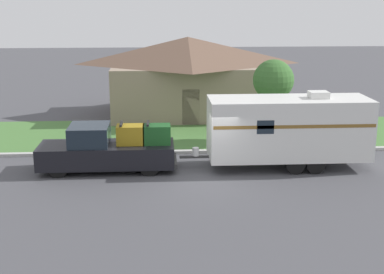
% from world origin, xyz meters
% --- Properties ---
extents(ground_plane, '(120.00, 120.00, 0.00)m').
position_xyz_m(ground_plane, '(0.00, 0.00, 0.00)').
color(ground_plane, '#47474C').
extents(curb_strip, '(80.00, 0.30, 0.14)m').
position_xyz_m(curb_strip, '(0.00, 3.75, 0.07)').
color(curb_strip, '#ADADA8').
rests_on(curb_strip, ground_plane).
extents(lawn_strip, '(80.00, 7.00, 0.03)m').
position_xyz_m(lawn_strip, '(0.00, 7.40, 0.01)').
color(lawn_strip, '#477538').
rests_on(lawn_strip, ground_plane).
extents(house_across_street, '(9.90, 6.81, 4.82)m').
position_xyz_m(house_across_street, '(-0.11, 12.56, 2.49)').
color(house_across_street, gray).
rests_on(house_across_street, ground_plane).
extents(pickup_truck, '(5.78, 1.98, 2.06)m').
position_xyz_m(pickup_truck, '(-4.10, 1.40, 0.91)').
color(pickup_truck, black).
rests_on(pickup_truck, ground_plane).
extents(travel_trailer, '(8.06, 2.33, 3.30)m').
position_xyz_m(travel_trailer, '(3.59, 1.40, 1.73)').
color(travel_trailer, black).
rests_on(travel_trailer, ground_plane).
extents(mailbox, '(0.48, 0.20, 1.26)m').
position_xyz_m(mailbox, '(5.58, 4.31, 0.97)').
color(mailbox, brown).
rests_on(mailbox, ground_plane).
extents(tree_in_yard, '(2.05, 2.05, 4.17)m').
position_xyz_m(tree_in_yard, '(3.80, 5.74, 3.12)').
color(tree_in_yard, brown).
rests_on(tree_in_yard, ground_plane).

